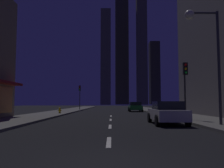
% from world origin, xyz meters
% --- Properties ---
extents(ground_plane, '(78.00, 136.00, 0.10)m').
position_xyz_m(ground_plane, '(0.00, 32.00, -0.05)').
color(ground_plane, black).
extents(sidewalk_right, '(4.00, 76.00, 0.15)m').
position_xyz_m(sidewalk_right, '(7.00, 32.00, 0.07)').
color(sidewalk_right, '#605E59').
rests_on(sidewalk_right, ground).
extents(sidewalk_left, '(4.00, 76.00, 0.15)m').
position_xyz_m(sidewalk_left, '(-7.00, 32.00, 0.07)').
color(sidewalk_left, '#605E59').
rests_on(sidewalk_left, ground).
extents(lane_marking_center, '(0.16, 23.00, 0.01)m').
position_xyz_m(lane_marking_center, '(0.00, 8.40, 0.01)').
color(lane_marking_center, silver).
rests_on(lane_marking_center, ground).
extents(skyscraper_distant_tall, '(5.79, 5.74, 55.91)m').
position_xyz_m(skyscraper_distant_tall, '(-3.55, 130.27, 27.95)').
color(skyscraper_distant_tall, '#5E5946').
rests_on(skyscraper_distant_tall, ground).
extents(skyscraper_distant_mid, '(8.67, 5.49, 78.20)m').
position_xyz_m(skyscraper_distant_mid, '(6.64, 148.45, 39.10)').
color(skyscraper_distant_mid, '#38352A').
rests_on(skyscraper_distant_mid, ground).
extents(skyscraper_distant_short, '(6.04, 7.41, 69.82)m').
position_xyz_m(skyscraper_distant_short, '(18.24, 136.54, 34.91)').
color(skyscraper_distant_short, brown).
rests_on(skyscraper_distant_short, ground).
extents(skyscraper_distant_slender, '(6.79, 8.31, 43.56)m').
position_xyz_m(skyscraper_distant_slender, '(29.75, 158.09, 21.78)').
color(skyscraper_distant_slender, '#373429').
rests_on(skyscraper_distant_slender, ground).
extents(car_parked_near, '(1.98, 4.24, 1.45)m').
position_xyz_m(car_parked_near, '(3.60, 9.85, 0.74)').
color(car_parked_near, silver).
rests_on(car_parked_near, ground).
extents(car_parked_far, '(1.98, 4.24, 1.45)m').
position_xyz_m(car_parked_far, '(3.60, 30.46, 0.74)').
color(car_parked_far, '#1E722D').
rests_on(car_parked_far, ground).
extents(fire_hydrant_far_left, '(0.42, 0.30, 0.65)m').
position_xyz_m(fire_hydrant_far_left, '(-5.90, 22.02, 0.45)').
color(fire_hydrant_far_left, gold).
rests_on(fire_hydrant_far_left, sidewalk_left).
extents(traffic_light_near_right, '(0.32, 0.48, 4.20)m').
position_xyz_m(traffic_light_near_right, '(5.50, 12.07, 3.19)').
color(traffic_light_near_right, '#2D2D2D').
rests_on(traffic_light_near_right, sidewalk_right).
extents(traffic_light_far_left, '(0.32, 0.48, 4.20)m').
position_xyz_m(traffic_light_far_left, '(-5.50, 35.73, 3.19)').
color(traffic_light_far_left, '#2D2D2D').
rests_on(traffic_light_far_left, sidewalk_left).
extents(street_lamp_right, '(1.96, 0.56, 6.58)m').
position_xyz_m(street_lamp_right, '(5.38, 8.12, 5.07)').
color(street_lamp_right, '#38383D').
rests_on(street_lamp_right, sidewalk_right).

